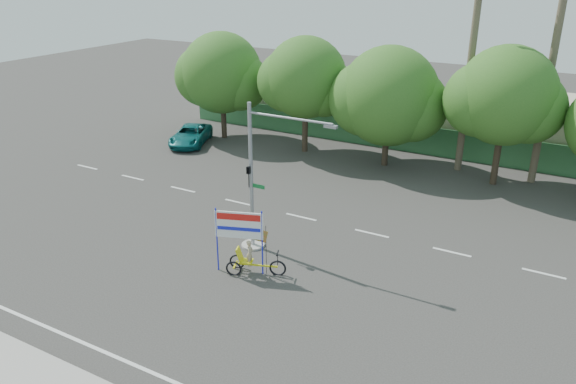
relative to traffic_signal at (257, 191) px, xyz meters
The scene contains 13 objects.
ground 5.40m from the traffic_signal, 61.13° to the right, with size 120.00×120.00×0.00m, color #33302D.
fence 17.76m from the traffic_signal, 82.85° to the left, with size 38.00×0.08×2.00m, color #336B3D.
building_left 23.38m from the traffic_signal, 109.52° to the left, with size 12.00×8.00×4.00m, color beige.
building_right 24.29m from the traffic_signal, 65.15° to the left, with size 14.00×8.00×3.60m, color beige.
tree_far_left 18.45m from the traffic_signal, 130.22° to the left, with size 7.14×6.00×7.96m.
tree_left 14.99m from the traffic_signal, 109.08° to the left, with size 6.66×5.60×8.07m.
tree_center 14.15m from the traffic_signal, 85.33° to the left, with size 7.62×6.40×7.85m.
tree_right 16.38m from the traffic_signal, 59.83° to the left, with size 6.90×5.80×8.36m.
palm_tall 20.04m from the traffic_signal, 56.69° to the left, with size 3.73×3.79×17.45m.
palm_short 17.56m from the traffic_signal, 69.84° to the left, with size 3.73×3.79×14.45m.
traffic_signal is the anchor object (origin of this frame).
trike_billboard 2.88m from the traffic_signal, 70.12° to the right, with size 2.93×1.33×3.04m.
pickup_truck 17.42m from the traffic_signal, 138.72° to the left, with size 2.26×4.90×1.36m, color #0E6364.
Camera 1 is at (10.57, -16.01, 12.68)m, focal length 35.00 mm.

